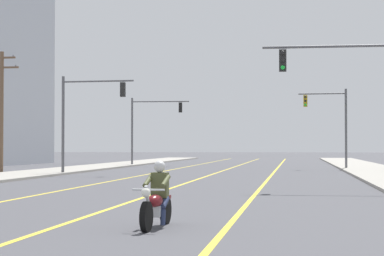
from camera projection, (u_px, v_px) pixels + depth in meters
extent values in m
cube|color=yellow|center=(224.00, 170.00, 51.90)|extent=(0.16, 100.00, 0.01)
cube|color=yellow|center=(169.00, 170.00, 52.50)|extent=(0.16, 100.00, 0.01)
cube|color=yellow|center=(275.00, 171.00, 51.36)|extent=(0.16, 100.00, 0.01)
cube|color=#9E998E|center=(382.00, 173.00, 45.39)|extent=(4.40, 110.00, 0.14)
cube|color=#9E998E|center=(56.00, 171.00, 48.58)|extent=(4.40, 110.00, 0.14)
cylinder|color=black|center=(146.00, 217.00, 14.59)|extent=(0.17, 0.65, 0.64)
cylinder|color=black|center=(166.00, 210.00, 16.10)|extent=(0.17, 0.65, 0.64)
cylinder|color=silver|center=(148.00, 201.00, 14.70)|extent=(0.09, 0.33, 0.68)
sphere|color=white|center=(146.00, 193.00, 14.55)|extent=(0.20, 0.20, 0.20)
cylinder|color=silver|center=(148.00, 190.00, 14.75)|extent=(0.70, 0.10, 0.04)
ellipsoid|color=maroon|center=(155.00, 201.00, 15.24)|extent=(0.36, 0.58, 0.28)
cube|color=silver|center=(156.00, 211.00, 15.35)|extent=(0.27, 0.46, 0.24)
cube|color=black|center=(160.00, 202.00, 15.66)|extent=(0.32, 0.54, 0.12)
cube|color=maroon|center=(165.00, 197.00, 16.06)|extent=(0.23, 0.37, 0.08)
cylinder|color=silver|center=(155.00, 212.00, 15.77)|extent=(0.12, 0.55, 0.08)
cube|color=#4C512D|center=(160.00, 185.00, 15.63)|extent=(0.38, 0.27, 0.56)
sphere|color=silver|center=(160.00, 167.00, 15.63)|extent=(0.26, 0.26, 0.26)
cylinder|color=navy|center=(164.00, 203.00, 15.46)|extent=(0.17, 0.45, 0.30)
cylinder|color=navy|center=(163.00, 217.00, 15.27)|extent=(0.12, 0.16, 0.35)
cylinder|color=#4C512D|center=(166.00, 181.00, 15.34)|extent=(0.14, 0.53, 0.27)
cylinder|color=navy|center=(152.00, 203.00, 15.52)|extent=(0.17, 0.45, 0.30)
cylinder|color=navy|center=(149.00, 217.00, 15.34)|extent=(0.12, 0.16, 0.35)
cylinder|color=#4C512D|center=(148.00, 181.00, 15.43)|extent=(0.14, 0.53, 0.27)
cylinder|color=#56565B|center=(330.00, 46.00, 28.75)|extent=(5.52, 0.24, 0.11)
cube|color=black|center=(283.00, 61.00, 28.98)|extent=(0.31, 0.25, 0.90)
sphere|color=black|center=(283.00, 53.00, 28.83)|extent=(0.18, 0.18, 0.18)
sphere|color=black|center=(283.00, 60.00, 28.82)|extent=(0.18, 0.18, 0.18)
sphere|color=green|center=(283.00, 67.00, 28.82)|extent=(0.18, 0.18, 0.18)
cylinder|color=#56565B|center=(63.00, 125.00, 44.49)|extent=(0.18, 0.18, 6.20)
cylinder|color=#56565B|center=(98.00, 81.00, 44.13)|extent=(4.60, 0.32, 0.11)
cube|color=black|center=(123.00, 90.00, 43.80)|extent=(0.31, 0.25, 0.90)
sphere|color=black|center=(124.00, 85.00, 43.96)|extent=(0.18, 0.18, 0.18)
sphere|color=black|center=(124.00, 90.00, 43.96)|extent=(0.18, 0.18, 0.18)
sphere|color=green|center=(123.00, 95.00, 43.95)|extent=(0.18, 0.18, 0.18)
cylinder|color=#56565B|center=(346.00, 129.00, 54.15)|extent=(0.18, 0.18, 6.20)
cylinder|color=#56565B|center=(322.00, 94.00, 54.57)|extent=(3.61, 0.28, 0.11)
cube|color=#B79319|center=(305.00, 101.00, 54.80)|extent=(0.31, 0.25, 0.90)
sphere|color=black|center=(305.00, 97.00, 54.65)|extent=(0.18, 0.18, 0.18)
sphere|color=black|center=(305.00, 101.00, 54.65)|extent=(0.18, 0.18, 0.18)
sphere|color=green|center=(305.00, 105.00, 54.64)|extent=(0.18, 0.18, 0.18)
cylinder|color=#56565B|center=(132.00, 132.00, 64.37)|extent=(0.18, 0.18, 6.20)
cylinder|color=#56565B|center=(160.00, 102.00, 64.18)|extent=(5.23, 0.35, 0.11)
cube|color=black|center=(180.00, 107.00, 63.98)|extent=(0.31, 0.25, 0.90)
sphere|color=black|center=(181.00, 104.00, 64.14)|extent=(0.18, 0.18, 0.18)
sphere|color=black|center=(181.00, 108.00, 64.13)|extent=(0.18, 0.18, 0.18)
sphere|color=green|center=(181.00, 111.00, 64.13)|extent=(0.18, 0.18, 0.18)
cylinder|color=brown|center=(2.00, 112.00, 46.39)|extent=(0.26, 0.26, 8.02)
cube|color=brown|center=(2.00, 58.00, 46.48)|extent=(1.85, 0.12, 0.12)
cylinder|color=slate|center=(13.00, 56.00, 46.37)|extent=(0.08, 0.08, 0.12)
cube|color=brown|center=(2.00, 68.00, 46.46)|extent=(2.30, 0.12, 0.12)
cylinder|color=slate|center=(16.00, 66.00, 46.33)|extent=(0.08, 0.08, 0.12)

